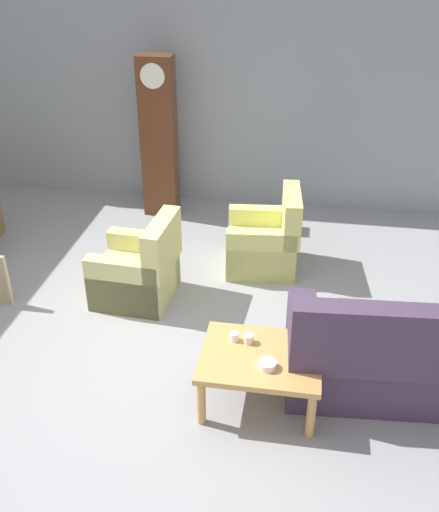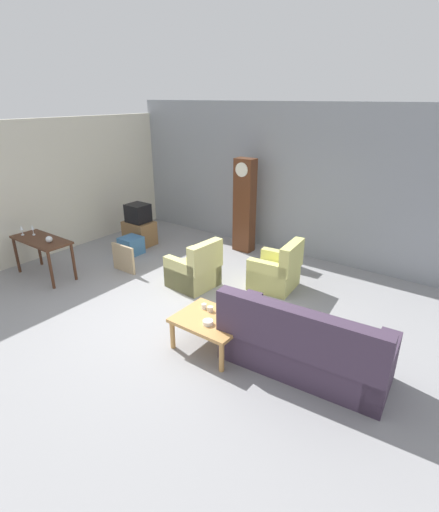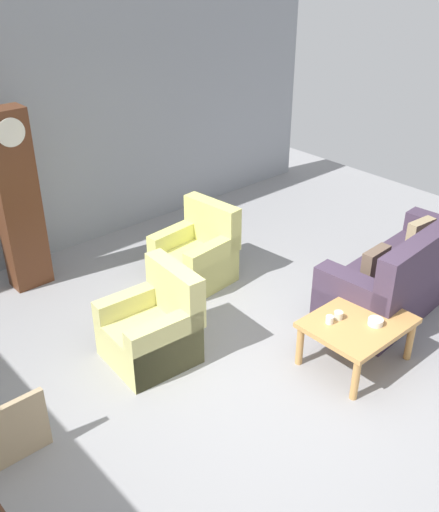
{
  "view_description": "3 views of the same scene",
  "coord_description": "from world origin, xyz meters",
  "px_view_note": "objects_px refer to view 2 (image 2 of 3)",
  "views": [
    {
      "loc": [
        1.14,
        -4.05,
        3.47
      ],
      "look_at": [
        0.43,
        0.29,
        0.95
      ],
      "focal_mm": 41.15,
      "sensor_mm": 36.0,
      "label": 1
    },
    {
      "loc": [
        3.69,
        -4.0,
        3.29
      ],
      "look_at": [
        0.23,
        0.67,
        0.88
      ],
      "focal_mm": 27.14,
      "sensor_mm": 36.0,
      "label": 2
    },
    {
      "loc": [
        -3.06,
        -2.91,
        3.63
      ],
      "look_at": [
        0.27,
        0.87,
        0.85
      ],
      "focal_mm": 41.05,
      "sensor_mm": 36.0,
      "label": 3
    }
  ],
  "objects_px": {
    "cup_white_porcelain": "(204,306)",
    "couch_floral": "(303,347)",
    "wine_glass_tall": "(21,229)",
    "coffee_table_wood": "(211,323)",
    "console_table_dark": "(42,244)",
    "armchair_olive_near": "(195,271)",
    "cup_cream_tall": "(210,309)",
    "grandfather_clock": "(244,206)",
    "armchair_olive_far": "(276,272)",
    "wine_glass_mid": "(33,228)",
    "tv_stand_cabinet": "(140,233)",
    "framed_picture_leaning": "(123,258)",
    "storage_box_blue": "(131,246)",
    "glass_dome_cloche": "(49,239)",
    "tv_crt": "(138,213)",
    "cup_blue_rimmed": "(226,325)",
    "bowl_white_stacked": "(208,322)"
  },
  "relations": [
    {
      "from": "tv_crt",
      "to": "cup_blue_rimmed",
      "type": "bearing_deg",
      "value": -28.99
    },
    {
      "from": "armchair_olive_near",
      "to": "storage_box_blue",
      "type": "bearing_deg",
      "value": 169.96
    },
    {
      "from": "armchair_olive_far",
      "to": "wine_glass_mid",
      "type": "bearing_deg",
      "value": -152.24
    },
    {
      "from": "grandfather_clock",
      "to": "wine_glass_mid",
      "type": "relative_size",
      "value": 9.62
    },
    {
      "from": "coffee_table_wood",
      "to": "wine_glass_tall",
      "type": "bearing_deg",
      "value": -178.11
    },
    {
      "from": "armchair_olive_far",
      "to": "console_table_dark",
      "type": "bearing_deg",
      "value": -150.0
    },
    {
      "from": "couch_floral",
      "to": "wine_glass_mid",
      "type": "height_order",
      "value": "couch_floral"
    },
    {
      "from": "cup_white_porcelain",
      "to": "couch_floral",
      "type": "bearing_deg",
      "value": 5.49
    },
    {
      "from": "armchair_olive_far",
      "to": "couch_floral",
      "type": "bearing_deg",
      "value": -53.26
    },
    {
      "from": "armchair_olive_near",
      "to": "framed_picture_leaning",
      "type": "relative_size",
      "value": 1.53
    },
    {
      "from": "armchair_olive_near",
      "to": "framed_picture_leaning",
      "type": "bearing_deg",
      "value": -167.8
    },
    {
      "from": "grandfather_clock",
      "to": "coffee_table_wood",
      "type": "bearing_deg",
      "value": -63.77
    },
    {
      "from": "tv_stand_cabinet",
      "to": "armchair_olive_near",
      "type": "bearing_deg",
      "value": -20.44
    },
    {
      "from": "couch_floral",
      "to": "cup_cream_tall",
      "type": "relative_size",
      "value": 25.44
    },
    {
      "from": "framed_picture_leaning",
      "to": "cup_white_porcelain",
      "type": "relative_size",
      "value": 8.05
    },
    {
      "from": "grandfather_clock",
      "to": "framed_picture_leaning",
      "type": "bearing_deg",
      "value": -118.13
    },
    {
      "from": "grandfather_clock",
      "to": "wine_glass_tall",
      "type": "bearing_deg",
      "value": -128.54
    },
    {
      "from": "armchair_olive_near",
      "to": "coffee_table_wood",
      "type": "xyz_separation_m",
      "value": [
        1.4,
        -1.33,
        0.1
      ]
    },
    {
      "from": "storage_box_blue",
      "to": "glass_dome_cloche",
      "type": "height_order",
      "value": "glass_dome_cloche"
    },
    {
      "from": "grandfather_clock",
      "to": "storage_box_blue",
      "type": "distance_m",
      "value": 2.68
    },
    {
      "from": "armchair_olive_near",
      "to": "cup_white_porcelain",
      "type": "bearing_deg",
      "value": -45.4
    },
    {
      "from": "cup_cream_tall",
      "to": "bowl_white_stacked",
      "type": "relative_size",
      "value": 0.6
    },
    {
      "from": "armchair_olive_far",
      "to": "wine_glass_tall",
      "type": "height_order",
      "value": "wine_glass_tall"
    },
    {
      "from": "coffee_table_wood",
      "to": "console_table_dark",
      "type": "xyz_separation_m",
      "value": [
        -4.04,
        -0.06,
        0.26
      ]
    },
    {
      "from": "cup_blue_rimmed",
      "to": "bowl_white_stacked",
      "type": "xyz_separation_m",
      "value": [
        -0.24,
        -0.08,
        -0.01
      ]
    },
    {
      "from": "storage_box_blue",
      "to": "cup_white_porcelain",
      "type": "bearing_deg",
      "value": -25.12
    },
    {
      "from": "glass_dome_cloche",
      "to": "framed_picture_leaning",
      "type": "bearing_deg",
      "value": 54.41
    },
    {
      "from": "couch_floral",
      "to": "console_table_dark",
      "type": "xyz_separation_m",
      "value": [
        -5.29,
        -0.35,
        0.31
      ]
    },
    {
      "from": "grandfather_clock",
      "to": "console_table_dark",
      "type": "bearing_deg",
      "value": -124.17
    },
    {
      "from": "wine_glass_tall",
      "to": "framed_picture_leaning",
      "type": "bearing_deg",
      "value": 36.49
    },
    {
      "from": "cup_white_porcelain",
      "to": "cup_cream_tall",
      "type": "height_order",
      "value": "same"
    },
    {
      "from": "framed_picture_leaning",
      "to": "grandfather_clock",
      "type": "bearing_deg",
      "value": 61.87
    },
    {
      "from": "tv_stand_cabinet",
      "to": "tv_crt",
      "type": "distance_m",
      "value": 0.49
    },
    {
      "from": "wine_glass_mid",
      "to": "glass_dome_cloche",
      "type": "bearing_deg",
      "value": -3.96
    },
    {
      "from": "couch_floral",
      "to": "coffee_table_wood",
      "type": "relative_size",
      "value": 2.25
    },
    {
      "from": "armchair_olive_near",
      "to": "bowl_white_stacked",
      "type": "xyz_separation_m",
      "value": [
        1.46,
        -1.48,
        0.2
      ]
    },
    {
      "from": "armchair_olive_near",
      "to": "wine_glass_mid",
      "type": "xyz_separation_m",
      "value": [
        -2.95,
        -1.35,
        0.61
      ]
    },
    {
      "from": "armchair_olive_near",
      "to": "coffee_table_wood",
      "type": "distance_m",
      "value": 1.94
    },
    {
      "from": "glass_dome_cloche",
      "to": "tv_crt",
      "type": "bearing_deg",
      "value": 93.46
    },
    {
      "from": "cup_white_porcelain",
      "to": "cup_blue_rimmed",
      "type": "relative_size",
      "value": 0.9
    },
    {
      "from": "tv_stand_cabinet",
      "to": "cup_cream_tall",
      "type": "bearing_deg",
      "value": -29.33
    },
    {
      "from": "storage_box_blue",
      "to": "bowl_white_stacked",
      "type": "bearing_deg",
      "value": -27.07
    },
    {
      "from": "coffee_table_wood",
      "to": "tv_crt",
      "type": "relative_size",
      "value": 2.0
    },
    {
      "from": "console_table_dark",
      "to": "wine_glass_mid",
      "type": "distance_m",
      "value": 0.4
    },
    {
      "from": "cup_white_porcelain",
      "to": "wine_glass_tall",
      "type": "height_order",
      "value": "wine_glass_tall"
    },
    {
      "from": "framed_picture_leaning",
      "to": "wine_glass_mid",
      "type": "xyz_separation_m",
      "value": [
        -1.37,
        -1.01,
        0.63
      ]
    },
    {
      "from": "grandfather_clock",
      "to": "armchair_olive_far",
      "type": "bearing_deg",
      "value": -39.05
    },
    {
      "from": "armchair_olive_near",
      "to": "storage_box_blue",
      "type": "xyz_separation_m",
      "value": [
        -2.18,
        0.38,
        -0.11
      ]
    },
    {
      "from": "armchair_olive_far",
      "to": "wine_glass_mid",
      "type": "xyz_separation_m",
      "value": [
        -4.18,
        -2.2,
        0.61
      ]
    },
    {
      "from": "wine_glass_tall",
      "to": "armchair_olive_far",
      "type": "bearing_deg",
      "value": 28.14
    }
  ]
}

